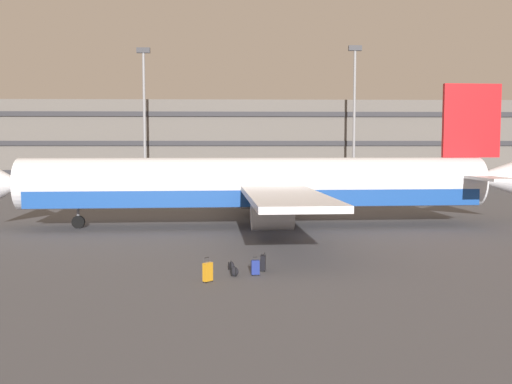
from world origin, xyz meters
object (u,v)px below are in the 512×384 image
airliner (261,185)px  backpack_orange (234,272)px  suitcase_large (263,262)px  backpack_purple (232,266)px  suitcase_small (255,267)px  suitcase_black (208,272)px

airliner → backpack_orange: bearing=-96.3°
airliner → suitcase_large: size_ratio=46.46×
suitcase_large → backpack_purple: size_ratio=1.72×
suitcase_large → backpack_purple: suitcase_large is taller
backpack_purple → airliner: bearing=82.7°
airliner → suitcase_large: airliner is taller
suitcase_small → suitcase_black: (-2.07, -1.22, 0.08)m
airliner → suitcase_small: 16.38m
backpack_purple → backpack_orange: bearing=-83.0°
suitcase_large → suitcase_small: bearing=-112.2°
airliner → suitcase_small: bearing=-93.0°
backpack_orange → backpack_purple: backpack_purple is taller
suitcase_small → backpack_orange: bearing=-170.3°
suitcase_small → suitcase_large: 1.02m
suitcase_small → suitcase_large: size_ratio=0.98×
suitcase_black → airliner: bearing=80.4°
suitcase_small → backpack_orange: (-0.94, -0.16, -0.16)m
suitcase_small → backpack_orange: suitcase_small is taller
suitcase_small → backpack_purple: size_ratio=1.69×
suitcase_black → suitcase_small: bearing=30.5°
suitcase_black → backpack_purple: size_ratio=2.16×
suitcase_large → airliner: bearing=88.2°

